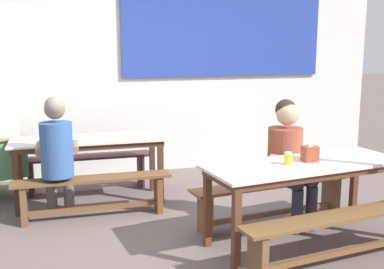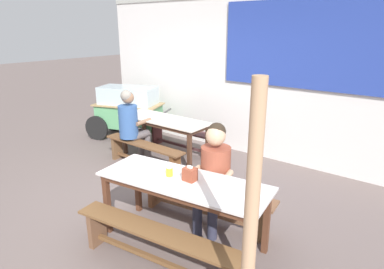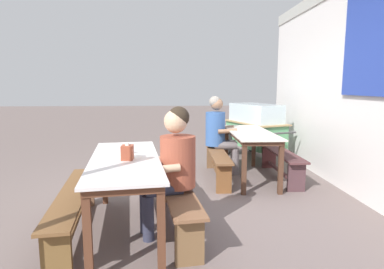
# 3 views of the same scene
# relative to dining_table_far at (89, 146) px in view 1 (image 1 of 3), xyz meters

# --- Properties ---
(ground_plane) EXTENTS (40.00, 40.00, 0.00)m
(ground_plane) POSITION_rel_dining_table_far_xyz_m (0.97, -1.24, -0.66)
(ground_plane) COLOR #6C5C58
(backdrop_wall) EXTENTS (6.70, 0.23, 2.94)m
(backdrop_wall) POSITION_rel_dining_table_far_xyz_m (1.02, 1.21, 0.89)
(backdrop_wall) COLOR silver
(backdrop_wall) RESTS_ON ground_plane
(dining_table_far) EXTENTS (1.69, 0.63, 0.74)m
(dining_table_far) POSITION_rel_dining_table_far_xyz_m (0.00, 0.00, 0.00)
(dining_table_far) COLOR beige
(dining_table_far) RESTS_ON ground_plane
(dining_table_near) EXTENTS (1.89, 0.89, 0.74)m
(dining_table_near) POSITION_rel_dining_table_far_xyz_m (1.76, -1.66, 0.01)
(dining_table_near) COLOR silver
(dining_table_near) RESTS_ON ground_plane
(bench_far_back) EXTENTS (1.57, 0.29, 0.43)m
(bench_far_back) POSITION_rel_dining_table_far_xyz_m (0.01, 0.50, -0.37)
(bench_far_back) COLOR #4F2D2E
(bench_far_back) RESTS_ON ground_plane
(bench_far_front) EXTENTS (1.61, 0.26, 0.43)m
(bench_far_front) POSITION_rel_dining_table_far_xyz_m (-0.01, -0.50, -0.37)
(bench_far_front) COLOR brown
(bench_far_front) RESTS_ON ground_plane
(bench_near_back) EXTENTS (1.75, 0.50, 0.43)m
(bench_near_back) POSITION_rel_dining_table_far_xyz_m (1.70, -1.16, -0.37)
(bench_near_back) COLOR brown
(bench_near_back) RESTS_ON ground_plane
(bench_near_front) EXTENTS (1.82, 0.49, 0.43)m
(bench_near_front) POSITION_rel_dining_table_far_xyz_m (1.83, -2.15, -0.37)
(bench_near_front) COLOR brown
(bench_near_front) RESTS_ON ground_plane
(person_right_near_table) EXTENTS (0.51, 0.55, 1.25)m
(person_right_near_table) POSITION_rel_dining_table_far_xyz_m (1.84, -1.20, 0.06)
(person_right_near_table) COLOR #2F3144
(person_right_near_table) RESTS_ON ground_plane
(person_left_back_turned) EXTENTS (0.44, 0.55, 1.28)m
(person_left_back_turned) POSITION_rel_dining_table_far_xyz_m (-0.34, -0.43, 0.06)
(person_left_back_turned) COLOR #61595B
(person_left_back_turned) RESTS_ON ground_plane
(tissue_box) EXTENTS (0.13, 0.11, 0.16)m
(tissue_box) POSITION_rel_dining_table_far_xyz_m (1.83, -1.62, 0.15)
(tissue_box) COLOR brown
(tissue_box) RESTS_ON dining_table_near
(condiment_jar) EXTENTS (0.07, 0.07, 0.11)m
(condiment_jar) POSITION_rel_dining_table_far_xyz_m (1.59, -1.67, 0.13)
(condiment_jar) COLOR yellow
(condiment_jar) RESTS_ON dining_table_near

